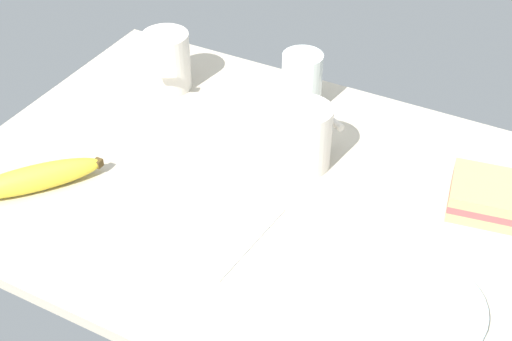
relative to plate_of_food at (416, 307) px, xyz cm
name	(u,v)px	position (x,y,z in cm)	size (l,w,h in cm)	color
tabletop	(256,191)	(28.57, -11.71, -1.60)	(90.00, 64.00, 2.00)	#BCB29E
plate_of_food	(416,307)	(0.00, 0.00, 0.00)	(17.36, 17.36, 1.20)	silver
coffee_mug_black	(305,136)	(24.57, -19.94, 4.70)	(8.76, 10.47, 10.33)	silver
coffee_mug_milky	(167,60)	(55.35, -28.93, 4.77)	(8.90, 10.32, 10.47)	silver
sandwich_main	(488,196)	(-3.06, -22.90, 1.60)	(12.09, 11.22, 4.40)	tan
glass_of_milk	(302,85)	(31.64, -34.13, 3.84)	(6.88, 6.88, 10.16)	silver
banana	(35,178)	(57.19, 4.08, 1.40)	(15.81, 17.95, 4.01)	yellow
paper_napkin	(205,222)	(31.14, -1.28, -0.45)	(16.26, 16.26, 0.30)	white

